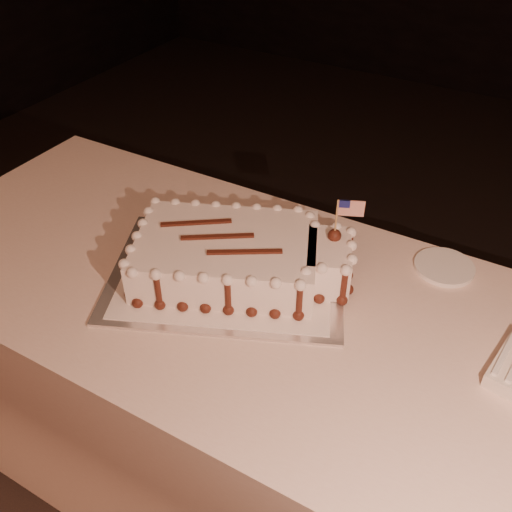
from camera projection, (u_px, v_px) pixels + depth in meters
The scene contains 6 objects.
room_shell at pixel (141, 233), 0.42m from camera, with size 6.10×8.10×2.90m.
banquet_table at pixel (340, 436), 1.46m from camera, with size 2.40×0.80×0.75m, color beige.
cake_board at pixel (227, 273), 1.38m from camera, with size 0.56×0.42×0.01m, color silver.
doily at pixel (227, 272), 1.38m from camera, with size 0.50×0.38×0.00m, color white.
sheet_cake at pixel (239, 256), 1.35m from camera, with size 0.55×0.43×0.21m.
side_plate at pixel (444, 267), 1.40m from camera, with size 0.15×0.15×0.01m, color white.
Camera 1 is at (0.24, -0.25, 1.65)m, focal length 40.00 mm.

